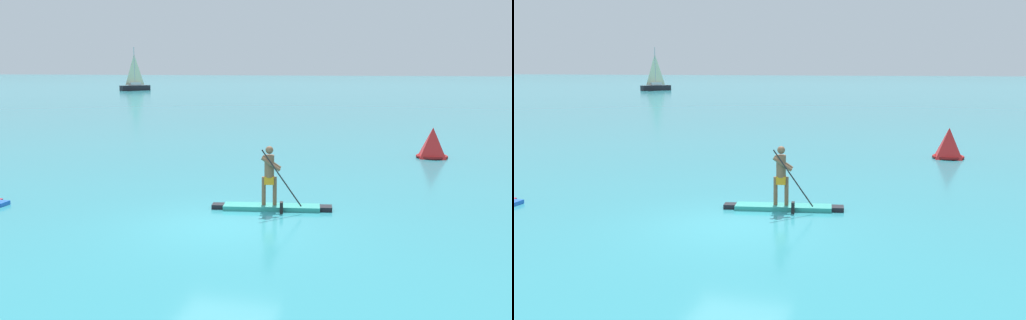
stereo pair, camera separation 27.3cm
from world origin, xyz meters
The scene contains 4 objects.
ground centered at (0.00, 0.00, 0.00)m, with size 440.00×440.00×0.00m, color teal.
paddleboarder_mid_center centered at (0.79, 1.85, 0.36)m, with size 3.27×0.95×1.75m.
race_marker_buoy centered at (5.55, 12.04, 0.58)m, with size 1.54×1.54×1.29m.
sailboat_left_horizon centered at (-36.17, 70.89, 0.88)m, with size 4.07×4.42×6.77m.
Camera 2 is at (4.19, -12.77, 3.84)m, focal length 39.95 mm.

